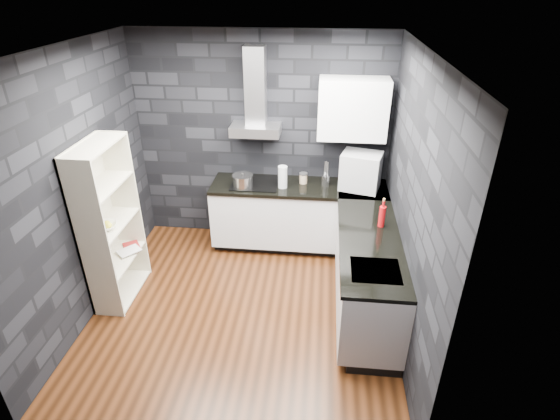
% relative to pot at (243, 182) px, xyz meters
% --- Properties ---
extents(ground, '(3.20, 3.20, 0.00)m').
position_rel_pot_xyz_m(ground, '(0.18, -1.16, -0.98)').
color(ground, '#45220F').
extents(ceiling, '(3.20, 3.20, 0.00)m').
position_rel_pot_xyz_m(ceiling, '(0.18, -1.16, 1.72)').
color(ceiling, silver).
extents(wall_back, '(3.20, 0.05, 2.70)m').
position_rel_pot_xyz_m(wall_back, '(0.18, 0.46, 0.37)').
color(wall_back, black).
rests_on(wall_back, ground).
extents(wall_front, '(3.20, 0.05, 2.70)m').
position_rel_pot_xyz_m(wall_front, '(0.18, -2.79, 0.37)').
color(wall_front, black).
rests_on(wall_front, ground).
extents(wall_left, '(0.05, 3.20, 2.70)m').
position_rel_pot_xyz_m(wall_left, '(-1.44, -1.16, 0.37)').
color(wall_left, black).
rests_on(wall_left, ground).
extents(wall_right, '(0.05, 3.20, 2.70)m').
position_rel_pot_xyz_m(wall_right, '(1.81, -1.16, 0.37)').
color(wall_right, black).
rests_on(wall_right, ground).
extents(toekick_back, '(2.18, 0.50, 0.10)m').
position_rel_pot_xyz_m(toekick_back, '(0.68, 0.18, -0.93)').
color(toekick_back, black).
rests_on(toekick_back, ground).
extents(toekick_right, '(0.50, 1.78, 0.10)m').
position_rel_pot_xyz_m(toekick_right, '(1.52, -1.06, -0.93)').
color(toekick_right, black).
rests_on(toekick_right, ground).
extents(counter_back_cab, '(2.20, 0.60, 0.76)m').
position_rel_pot_xyz_m(counter_back_cab, '(0.68, 0.14, -0.50)').
color(counter_back_cab, silver).
rests_on(counter_back_cab, ground).
extents(counter_right_cab, '(0.60, 1.80, 0.76)m').
position_rel_pot_xyz_m(counter_right_cab, '(1.48, -1.06, -0.50)').
color(counter_right_cab, silver).
rests_on(counter_right_cab, ground).
extents(counter_back_top, '(2.20, 0.62, 0.04)m').
position_rel_pot_xyz_m(counter_back_top, '(0.68, 0.13, -0.10)').
color(counter_back_top, black).
rests_on(counter_back_top, counter_back_cab).
extents(counter_right_top, '(0.62, 1.80, 0.04)m').
position_rel_pot_xyz_m(counter_right_top, '(1.47, -1.06, -0.10)').
color(counter_right_top, black).
rests_on(counter_right_top, counter_right_cab).
extents(counter_corner_top, '(0.62, 0.62, 0.04)m').
position_rel_pot_xyz_m(counter_corner_top, '(1.48, 0.14, -0.10)').
color(counter_corner_top, black).
rests_on(counter_corner_top, counter_right_cab).
extents(hood_body, '(0.60, 0.34, 0.12)m').
position_rel_pot_xyz_m(hood_body, '(0.13, 0.27, 0.58)').
color(hood_body, '#B6B5BA').
rests_on(hood_body, wall_back).
extents(hood_chimney, '(0.24, 0.20, 0.90)m').
position_rel_pot_xyz_m(hood_chimney, '(0.13, 0.34, 1.09)').
color(hood_chimney, '#B6B5BA').
rests_on(hood_chimney, hood_body).
extents(upper_cabinet, '(0.80, 0.35, 0.70)m').
position_rel_pot_xyz_m(upper_cabinet, '(1.28, 0.26, 0.87)').
color(upper_cabinet, white).
rests_on(upper_cabinet, wall_back).
extents(cooktop, '(0.58, 0.50, 0.01)m').
position_rel_pot_xyz_m(cooktop, '(0.13, 0.14, -0.08)').
color(cooktop, black).
rests_on(cooktop, counter_back_top).
extents(sink_rim, '(0.44, 0.40, 0.01)m').
position_rel_pot_xyz_m(sink_rim, '(1.48, -1.56, -0.09)').
color(sink_rim, '#B6B5BA').
rests_on(sink_rim, counter_right_top).
extents(pot, '(0.28, 0.28, 0.14)m').
position_rel_pot_xyz_m(pot, '(0.00, 0.00, 0.00)').
color(pot, '#B0B0B4').
rests_on(pot, cooktop).
extents(glass_vase, '(0.14, 0.14, 0.28)m').
position_rel_pot_xyz_m(glass_vase, '(0.48, 0.06, 0.05)').
color(glass_vase, silver).
rests_on(glass_vase, counter_back_top).
extents(storage_jar, '(0.12, 0.12, 0.12)m').
position_rel_pot_xyz_m(storage_jar, '(0.73, 0.21, -0.02)').
color(storage_jar, tan).
rests_on(storage_jar, counter_back_top).
extents(utensil_crock, '(0.13, 0.13, 0.13)m').
position_rel_pot_xyz_m(utensil_crock, '(1.01, 0.18, -0.02)').
color(utensil_crock, '#B0B0B4').
rests_on(utensil_crock, counter_back_top).
extents(appliance_garage, '(0.53, 0.46, 0.46)m').
position_rel_pot_xyz_m(appliance_garage, '(1.43, 0.14, 0.14)').
color(appliance_garage, '#AEB0B4').
rests_on(appliance_garage, counter_back_top).
extents(red_bottle, '(0.08, 0.08, 0.23)m').
position_rel_pot_xyz_m(red_bottle, '(1.60, -0.77, 0.03)').
color(red_bottle, '#B20C10').
rests_on(red_bottle, counter_right_top).
extents(bookshelf, '(0.56, 0.86, 1.80)m').
position_rel_pot_xyz_m(bookshelf, '(-1.24, -1.04, -0.08)').
color(bookshelf, beige).
rests_on(bookshelf, ground).
extents(fruit_bowl, '(0.28, 0.28, 0.06)m').
position_rel_pot_xyz_m(fruit_bowl, '(-1.24, -1.13, -0.05)').
color(fruit_bowl, white).
rests_on(fruit_bowl, bookshelf).
extents(book_red, '(0.15, 0.12, 0.23)m').
position_rel_pot_xyz_m(book_red, '(-1.25, -0.84, -0.41)').
color(book_red, maroon).
rests_on(book_red, bookshelf).
extents(book_second, '(0.14, 0.13, 0.24)m').
position_rel_pot_xyz_m(book_second, '(-1.23, -0.85, -0.39)').
color(book_second, '#B2B2B2').
rests_on(book_second, bookshelf).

